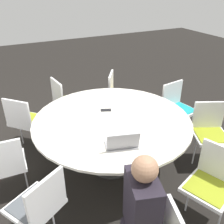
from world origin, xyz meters
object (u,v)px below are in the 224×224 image
at_px(chair_5, 65,99).
at_px(chair_6, 25,119).
at_px(chair_8, 39,203).
at_px(laptop, 122,144).
at_px(chair_2, 210,129).
at_px(chair_3, 177,105).
at_px(cell_phone, 106,110).
at_px(person_0, 140,209).
at_px(chair_1, 212,180).
at_px(chair_4, 118,92).
at_px(chair_7, 4,162).

xyz_separation_m(chair_5, chair_6, (-0.39, 0.72, 0.00)).
height_order(chair_5, chair_8, same).
bearing_deg(chair_6, laptop, -15.97).
height_order(chair_2, chair_3, same).
relative_size(chair_8, cell_phone, 5.60).
bearing_deg(person_0, chair_2, -46.61).
bearing_deg(chair_5, cell_phone, 6.73).
xyz_separation_m(chair_3, chair_5, (1.03, 1.53, 0.00)).
relative_size(chair_1, chair_4, 1.00).
height_order(chair_4, laptop, laptop).
bearing_deg(chair_3, chair_1, 53.72).
bearing_deg(chair_1, chair_2, -64.73).
xyz_separation_m(chair_4, chair_6, (-0.22, 1.64, 0.00)).
bearing_deg(chair_8, chair_4, 15.65).
bearing_deg(chair_6, chair_2, 13.79).
bearing_deg(chair_3, chair_7, -3.22).
bearing_deg(laptop, chair_6, -45.87).
relative_size(chair_2, chair_6, 1.00).
distance_m(chair_1, chair_6, 2.59).
xyz_separation_m(chair_1, chair_8, (0.48, 1.63, 0.00)).
height_order(chair_1, chair_2, same).
bearing_deg(laptop, cell_phone, -87.23).
xyz_separation_m(person_0, laptop, (0.73, -0.23, 0.08)).
relative_size(chair_3, chair_7, 1.00).
xyz_separation_m(chair_3, cell_phone, (-0.03, 1.26, 0.22)).
bearing_deg(chair_8, person_0, -70.91).
bearing_deg(person_0, chair_7, 51.11).
relative_size(chair_4, chair_7, 1.00).
height_order(chair_4, chair_7, same).
relative_size(chair_7, cell_phone, 5.60).
xyz_separation_m(person_0, cell_phone, (1.56, -0.44, 0.03)).
xyz_separation_m(chair_3, chair_7, (-0.26, 2.61, 0.00)).
height_order(chair_7, chair_8, same).
distance_m(chair_4, chair_7, 2.29).
xyz_separation_m(chair_3, person_0, (-1.59, 1.70, 0.19)).
bearing_deg(chair_5, chair_4, 72.28).
xyz_separation_m(chair_8, cell_phone, (0.97, -1.13, 0.22)).
bearing_deg(chair_8, chair_1, -47.08).
height_order(chair_5, person_0, person_0).
bearing_deg(chair_3, laptop, 21.44).
bearing_deg(chair_2, chair_7, 13.66).
xyz_separation_m(chair_7, cell_phone, (0.23, -1.35, 0.22)).
distance_m(chair_7, laptop, 1.32).
relative_size(chair_2, laptop, 2.26).
bearing_deg(person_0, cell_phone, 0.91).
height_order(chair_6, person_0, person_0).
bearing_deg(chair_5, chair_3, 48.77).
bearing_deg(laptop, chair_8, 25.19).
bearing_deg(chair_6, chair_4, 54.19).
xyz_separation_m(chair_5, chair_7, (-1.29, 1.08, 0.00)).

